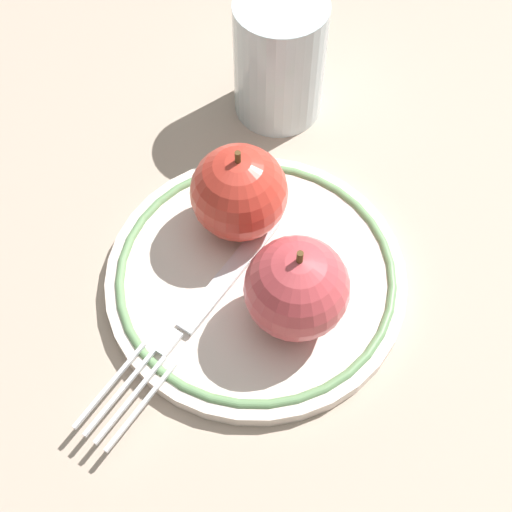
{
  "coord_description": "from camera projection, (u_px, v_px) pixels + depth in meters",
  "views": [
    {
      "loc": [
        0.05,
        0.24,
        0.42
      ],
      "look_at": [
        -0.02,
        0.01,
        0.03
      ],
      "focal_mm": 50.0,
      "sensor_mm": 36.0,
      "label": 1
    }
  ],
  "objects": [
    {
      "name": "drinking_glass",
      "position": [
        279.0,
        59.0,
        0.52
      ],
      "size": [
        0.07,
        0.07,
        0.1
      ],
      "primitive_type": "cylinder",
      "color": "silver",
      "rests_on": "ground_plane"
    },
    {
      "name": "plate",
      "position": [
        256.0,
        277.0,
        0.47
      ],
      "size": [
        0.2,
        0.2,
        0.01
      ],
      "color": "silver",
      "rests_on": "ground_plane"
    },
    {
      "name": "apple_second_whole",
      "position": [
        239.0,
        193.0,
        0.46
      ],
      "size": [
        0.06,
        0.06,
        0.07
      ],
      "color": "red",
      "rests_on": "plate"
    },
    {
      "name": "fork",
      "position": [
        192.0,
        314.0,
        0.45
      ],
      "size": [
        0.15,
        0.13,
        0.0
      ],
      "rotation": [
        0.0,
        0.0,
        0.69
      ],
      "color": "silver",
      "rests_on": "plate"
    },
    {
      "name": "apple_red_whole",
      "position": [
        297.0,
        288.0,
        0.43
      ],
      "size": [
        0.06,
        0.06,
        0.07
      ],
      "color": "#CB464C",
      "rests_on": "plate"
    },
    {
      "name": "ground_plane",
      "position": [
        229.0,
        276.0,
        0.48
      ],
      "size": [
        2.0,
        2.0,
        0.0
      ],
      "primitive_type": "plane",
      "color": "tan"
    }
  ]
}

